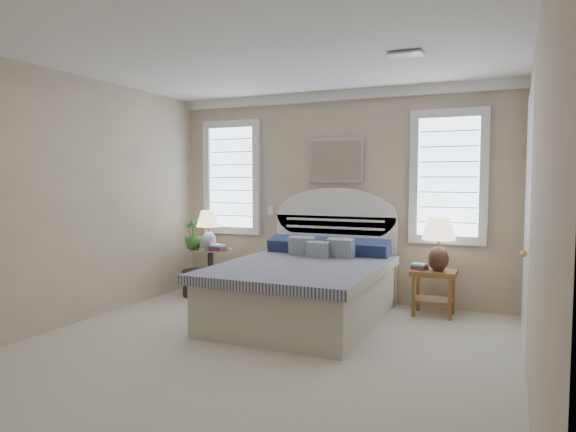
# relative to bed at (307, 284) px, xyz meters

# --- Properties ---
(floor) EXTENTS (4.50, 5.00, 0.01)m
(floor) POSITION_rel_bed_xyz_m (0.00, -1.46, -0.39)
(floor) COLOR beige
(floor) RESTS_ON ground
(ceiling) EXTENTS (4.50, 5.00, 0.01)m
(ceiling) POSITION_rel_bed_xyz_m (0.00, -1.46, 2.31)
(ceiling) COLOR white
(ceiling) RESTS_ON wall_back
(wall_back) EXTENTS (4.50, 0.02, 2.70)m
(wall_back) POSITION_rel_bed_xyz_m (0.00, 1.04, 0.96)
(wall_back) COLOR beige
(wall_back) RESTS_ON floor
(wall_left) EXTENTS (0.02, 5.00, 2.70)m
(wall_left) POSITION_rel_bed_xyz_m (-2.25, -1.46, 0.96)
(wall_left) COLOR beige
(wall_left) RESTS_ON floor
(wall_right) EXTENTS (0.02, 5.00, 2.70)m
(wall_right) POSITION_rel_bed_xyz_m (2.25, -1.46, 0.96)
(wall_right) COLOR beige
(wall_right) RESTS_ON floor
(crown_molding) EXTENTS (4.50, 0.08, 0.12)m
(crown_molding) POSITION_rel_bed_xyz_m (0.00, 1.00, 2.25)
(crown_molding) COLOR white
(crown_molding) RESTS_ON wall_back
(hvac_vent) EXTENTS (0.30, 0.20, 0.02)m
(hvac_vent) POSITION_rel_bed_xyz_m (1.20, -0.66, 2.29)
(hvac_vent) COLOR #B2B2B2
(hvac_vent) RESTS_ON ceiling
(switch_plate) EXTENTS (0.08, 0.01, 0.12)m
(switch_plate) POSITION_rel_bed_xyz_m (-0.95, 1.03, 0.76)
(switch_plate) COLOR white
(switch_plate) RESTS_ON wall_back
(window_left) EXTENTS (0.90, 0.06, 1.60)m
(window_left) POSITION_rel_bed_xyz_m (-1.55, 1.02, 1.21)
(window_left) COLOR #C8E2FD
(window_left) RESTS_ON wall_back
(window_right) EXTENTS (0.90, 0.06, 1.60)m
(window_right) POSITION_rel_bed_xyz_m (1.40, 1.02, 1.21)
(window_right) COLOR #C8E2FD
(window_right) RESTS_ON wall_back
(painting) EXTENTS (0.74, 0.04, 0.58)m
(painting) POSITION_rel_bed_xyz_m (0.00, 1.00, 1.43)
(painting) COLOR silver
(painting) RESTS_ON wall_back
(closet_door) EXTENTS (0.02, 1.80, 2.40)m
(closet_door) POSITION_rel_bed_xyz_m (2.23, -0.26, 0.81)
(closet_door) COLOR white
(closet_door) RESTS_ON floor
(bed) EXTENTS (1.72, 2.28, 1.47)m
(bed) POSITION_rel_bed_xyz_m (0.00, 0.00, 0.00)
(bed) COLOR beige
(bed) RESTS_ON floor
(side_table_left) EXTENTS (0.56, 0.56, 0.63)m
(side_table_left) POSITION_rel_bed_xyz_m (-1.65, 0.59, 0.00)
(side_table_left) COLOR black
(side_table_left) RESTS_ON floor
(nightstand_right) EXTENTS (0.50, 0.40, 0.53)m
(nightstand_right) POSITION_rel_bed_xyz_m (1.30, 0.69, 0.00)
(nightstand_right) COLOR #996132
(nightstand_right) RESTS_ON floor
(floor_pot) EXTENTS (0.47, 0.47, 0.35)m
(floor_pot) POSITION_rel_bed_xyz_m (-1.77, 0.44, -0.21)
(floor_pot) COLOR black
(floor_pot) RESTS_ON floor
(lamp_left) EXTENTS (0.40, 0.40, 0.53)m
(lamp_left) POSITION_rel_bed_xyz_m (-1.64, 0.54, 0.57)
(lamp_left) COLOR silver
(lamp_left) RESTS_ON side_table_left
(lamp_right) EXTENTS (0.50, 0.50, 0.62)m
(lamp_right) POSITION_rel_bed_xyz_m (1.35, 0.65, 0.52)
(lamp_right) COLOR black
(lamp_right) RESTS_ON nightstand_right
(potted_plant) EXTENTS (0.27, 0.27, 0.41)m
(potted_plant) POSITION_rel_bed_xyz_m (-1.87, 0.50, 0.45)
(potted_plant) COLOR #346B2A
(potted_plant) RESTS_ON side_table_left
(books_left) EXTENTS (0.22, 0.18, 0.08)m
(books_left) POSITION_rel_bed_xyz_m (-1.47, 0.49, 0.28)
(books_left) COLOR maroon
(books_left) RESTS_ON side_table_left
(books_right) EXTENTS (0.20, 0.17, 0.07)m
(books_right) POSITION_rel_bed_xyz_m (1.14, 0.66, 0.18)
(books_right) COLOR maroon
(books_right) RESTS_ON nightstand_right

